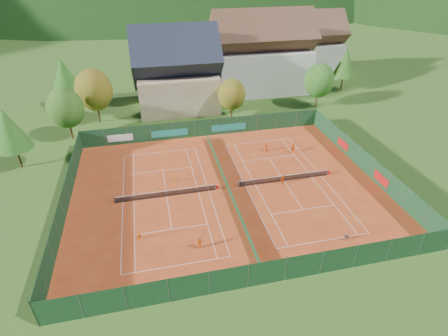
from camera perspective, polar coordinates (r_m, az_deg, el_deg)
ground at (r=46.41m, az=0.55°, el=-3.39°), size 600.00×600.00×0.00m
clay_pad at (r=46.40m, az=0.55°, el=-3.37°), size 40.00×32.00×0.01m
court_markings_left at (r=45.55m, az=-9.32°, el=-4.60°), size 11.03×23.83×0.00m
court_markings_right at (r=48.56m, az=9.78°, el=-2.10°), size 11.03×23.83×0.00m
tennis_net_left at (r=45.27m, az=-9.18°, el=-4.08°), size 13.30×0.10×1.02m
tennis_net_right at (r=48.34m, az=10.00°, el=-1.59°), size 13.30×0.10×1.02m
court_divider at (r=46.11m, az=0.55°, el=-2.86°), size 0.03×28.80×1.00m
fence_north at (r=59.19m, az=-3.46°, el=6.50°), size 40.00×0.10×3.00m
fence_south at (r=33.94m, az=7.06°, el=-16.60°), size 40.00×0.04×3.00m
fence_west at (r=46.05m, az=-24.53°, el=-4.73°), size 0.04×32.00×3.00m
fence_east at (r=53.23m, az=21.99°, el=0.97°), size 0.09×32.00×3.00m
chalet at (r=70.06m, az=-7.76°, el=14.88°), size 16.20×12.00×16.00m
hotel_block_a at (r=79.37m, az=6.11°, el=17.57°), size 21.60×11.00×17.25m
hotel_block_b at (r=91.93m, az=13.20°, el=18.44°), size 17.28×10.00×15.50m
tree_west_front at (r=62.14m, az=-24.49°, el=8.86°), size 5.72×5.72×8.69m
tree_west_mid at (r=66.80m, az=-20.49°, el=11.84°), size 6.44×6.44×9.78m
tree_west_back at (r=75.17m, az=-24.68°, el=13.61°), size 5.60×5.60×10.00m
tree_center at (r=64.58m, az=1.28°, el=11.90°), size 5.01×5.01×7.60m
tree_east_front at (r=72.38m, az=15.26°, el=13.61°), size 5.72×5.72×8.69m
tree_east_mid at (r=83.69m, az=19.21°, el=15.87°), size 5.04×5.04×9.00m
tree_west_side at (r=56.41m, az=-31.72°, el=5.41°), size 5.04×5.04×9.00m
tree_east_back at (r=86.72m, az=11.82°, el=17.90°), size 7.15×7.15×10.86m
mountain_backdrop at (r=280.86m, az=-5.07°, el=18.09°), size 820.00×530.00×242.00m
ball_hopper at (r=40.65m, az=19.38°, el=-10.54°), size 0.34×0.34×0.80m
loose_ball_0 at (r=42.28m, az=-13.03°, el=-8.37°), size 0.07×0.07×0.07m
loose_ball_1 at (r=39.43m, az=13.40°, el=-11.94°), size 0.07×0.07×0.07m
loose_ball_2 at (r=49.38m, az=1.12°, el=-0.92°), size 0.07×0.07×0.07m
loose_ball_3 at (r=54.71m, az=-8.37°, el=2.25°), size 0.07×0.07×0.07m
player_left_near at (r=39.57m, az=-13.72°, el=-10.61°), size 0.55×0.49×1.28m
player_left_mid at (r=37.47m, az=-3.97°, el=-12.21°), size 0.82×0.69×1.52m
player_left_far at (r=47.82m, az=-7.89°, el=-1.65°), size 0.88×0.67×1.21m
player_right_near at (r=47.47m, az=9.62°, el=-1.83°), size 1.00×0.70×1.57m
player_right_far_a at (r=55.11m, az=6.90°, el=3.43°), size 0.82×0.65×1.48m
player_right_far_b at (r=55.36m, az=11.15°, el=3.22°), size 1.43×1.22×1.55m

